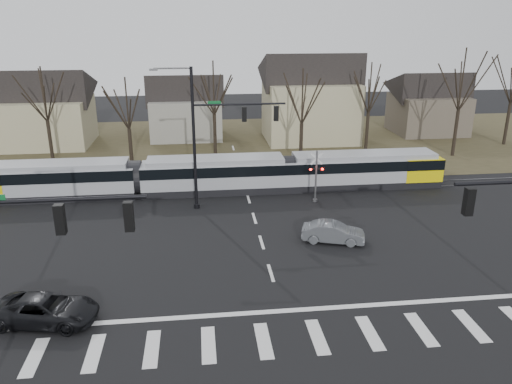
{
  "coord_description": "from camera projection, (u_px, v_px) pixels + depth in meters",
  "views": [
    {
      "loc": [
        -3.68,
        -22.2,
        13.33
      ],
      "look_at": [
        0.0,
        9.0,
        2.3
      ],
      "focal_mm": 35.0,
      "sensor_mm": 36.0,
      "label": 1
    }
  ],
  "objects": [
    {
      "name": "suv",
      "position": [
        46.0,
        309.0,
        22.88
      ],
      "size": [
        3.94,
        5.55,
        1.32
      ],
      "primitive_type": "imported",
      "rotation": [
        0.0,
        0.0,
        1.38
      ],
      "color": "black",
      "rests_on": "ground"
    },
    {
      "name": "crosswalk",
      "position": [
        291.0,
        339.0,
        21.88
      ],
      "size": [
        27.0,
        2.6,
        0.01
      ],
      "color": "silver",
      "rests_on": "ground"
    },
    {
      "name": "rail_crossing_signal",
      "position": [
        316.0,
        178.0,
        37.55
      ],
      "size": [
        1.08,
        0.36,
        4.0
      ],
      "color": "#59595B",
      "rests_on": "ground"
    },
    {
      "name": "stop_line",
      "position": [
        282.0,
        311.0,
        23.94
      ],
      "size": [
        28.0,
        0.35,
        0.01
      ],
      "primitive_type": "cube",
      "color": "silver",
      "rests_on": "ground"
    },
    {
      "name": "grass_verge",
      "position": [
        232.0,
        144.0,
        55.61
      ],
      "size": [
        140.0,
        28.0,
        0.01
      ],
      "primitive_type": "cube",
      "color": "#38331E",
      "rests_on": "ground"
    },
    {
      "name": "lane_dashes",
      "position": [
        246.0,
        190.0,
        40.62
      ],
      "size": [
        0.18,
        30.0,
        0.01
      ],
      "color": "silver",
      "rests_on": "ground"
    },
    {
      "name": "house_d",
      "position": [
        429.0,
        100.0,
        59.76
      ],
      "size": [
        8.64,
        7.56,
        7.65
      ],
      "color": "brown",
      "rests_on": "ground"
    },
    {
      "name": "house_c",
      "position": [
        311.0,
        94.0,
        55.81
      ],
      "size": [
        10.8,
        8.64,
        10.1
      ],
      "color": "tan",
      "rests_on": "ground"
    },
    {
      "name": "tram",
      "position": [
        214.0,
        173.0,
        39.82
      ],
      "size": [
        37.52,
        2.79,
        2.84
      ],
      "color": "gray",
      "rests_on": "ground"
    },
    {
      "name": "house_b",
      "position": [
        186.0,
        103.0,
        57.5
      ],
      "size": [
        8.64,
        7.56,
        7.65
      ],
      "color": "gray",
      "rests_on": "ground"
    },
    {
      "name": "ground",
      "position": [
        276.0,
        292.0,
        25.63
      ],
      "size": [
        140.0,
        140.0,
        0.0
      ],
      "primitive_type": "plane",
      "color": "black"
    },
    {
      "name": "signal_pole_far",
      "position": [
        216.0,
        132.0,
        35.19
      ],
      "size": [
        9.28,
        0.44,
        10.2
      ],
      "color": "black",
      "rests_on": "ground"
    },
    {
      "name": "tree_row",
      "position": [
        256.0,
        108.0,
        48.56
      ],
      "size": [
        59.2,
        7.2,
        10.0
      ],
      "color": "black",
      "rests_on": "ground"
    },
    {
      "name": "rail_pair",
      "position": [
        246.0,
        191.0,
        40.43
      ],
      "size": [
        90.0,
        1.52,
        0.06
      ],
      "color": "#59595E",
      "rests_on": "ground"
    },
    {
      "name": "house_a",
      "position": [
        45.0,
        104.0,
        53.8
      ],
      "size": [
        9.72,
        8.64,
        8.6
      ],
      "color": "tan",
      "rests_on": "ground"
    },
    {
      "name": "sedan",
      "position": [
        333.0,
        232.0,
        31.12
      ],
      "size": [
        3.56,
        4.65,
        1.28
      ],
      "primitive_type": "imported",
      "rotation": [
        0.0,
        0.0,
        1.27
      ],
      "color": "#56595E",
      "rests_on": "ground"
    },
    {
      "name": "signal_pole_near_left",
      "position": [
        4.0,
        255.0,
        16.97
      ],
      "size": [
        9.28,
        0.44,
        10.2
      ],
      "color": "black",
      "rests_on": "ground"
    }
  ]
}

